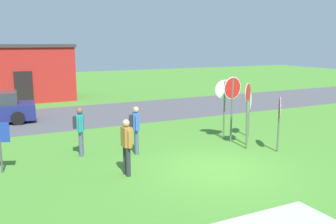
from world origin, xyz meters
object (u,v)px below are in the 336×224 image
(stop_sign_nearest, at_px, (279,114))
(stop_sign_leaning_right, at_px, (225,99))
(person_in_dark_shirt, at_px, (80,128))
(person_in_blue, at_px, (136,127))
(stop_sign_low_front, at_px, (249,106))
(stop_sign_far_back, at_px, (248,111))
(stop_sign_tallest, at_px, (232,97))
(stop_sign_rear_left, at_px, (247,105))
(person_on_left, at_px, (126,144))

(stop_sign_nearest, height_order, stop_sign_leaning_right, stop_sign_leaning_right)
(person_in_dark_shirt, xyz_separation_m, person_in_blue, (1.80, -0.64, 0.00))
(stop_sign_low_front, relative_size, stop_sign_far_back, 0.97)
(stop_sign_low_front, height_order, stop_sign_tallest, stop_sign_tallest)
(stop_sign_leaning_right, distance_m, person_in_dark_shirt, 5.78)
(stop_sign_nearest, bearing_deg, stop_sign_leaning_right, 107.37)
(stop_sign_low_front, relative_size, stop_sign_nearest, 0.95)
(stop_sign_low_front, height_order, stop_sign_leaning_right, stop_sign_leaning_right)
(stop_sign_rear_left, xyz_separation_m, person_on_left, (-4.90, -0.66, -0.70))
(stop_sign_low_front, distance_m, stop_sign_tallest, 1.29)
(stop_sign_rear_left, bearing_deg, person_on_left, -172.36)
(stop_sign_low_front, relative_size, person_on_left, 1.12)
(stop_sign_tallest, height_order, stop_sign_far_back, stop_sign_tallest)
(stop_sign_leaning_right, height_order, person_in_blue, stop_sign_leaning_right)
(stop_sign_tallest, distance_m, person_on_left, 5.33)
(stop_sign_tallest, relative_size, stop_sign_leaning_right, 1.06)
(stop_sign_far_back, relative_size, person_in_blue, 1.16)
(stop_sign_leaning_right, bearing_deg, stop_sign_nearest, -72.63)
(person_on_left, bearing_deg, stop_sign_far_back, 11.14)
(stop_sign_far_back, height_order, person_on_left, stop_sign_far_back)
(person_in_blue, bearing_deg, stop_sign_low_front, 2.11)
(stop_sign_nearest, relative_size, stop_sign_leaning_right, 0.83)
(stop_sign_tallest, bearing_deg, stop_sign_rear_left, -94.45)
(stop_sign_far_back, relative_size, person_in_dark_shirt, 1.16)
(stop_sign_rear_left, height_order, stop_sign_leaning_right, stop_sign_rear_left)
(stop_sign_far_back, bearing_deg, stop_sign_rear_left, -132.44)
(stop_sign_tallest, xyz_separation_m, stop_sign_rear_left, (-0.08, -1.05, -0.14))
(stop_sign_low_front, distance_m, stop_sign_rear_left, 1.89)
(stop_sign_rear_left, height_order, person_on_left, stop_sign_rear_left)
(person_in_dark_shirt, bearing_deg, stop_sign_rear_left, -18.09)
(stop_sign_nearest, distance_m, person_in_blue, 5.09)
(stop_sign_tallest, xyz_separation_m, person_on_left, (-4.98, -1.70, -0.84))
(stop_sign_far_back, relative_size, stop_sign_rear_left, 0.80)
(person_in_dark_shirt, bearing_deg, stop_sign_low_front, -3.72)
(stop_sign_nearest, bearing_deg, person_in_dark_shirt, 157.52)
(stop_sign_leaning_right, height_order, person_on_left, stop_sign_leaning_right)
(stop_sign_far_back, distance_m, person_in_dark_shirt, 6.21)
(person_on_left, xyz_separation_m, person_in_dark_shirt, (-0.78, 2.51, 0.03))
(stop_sign_far_back, bearing_deg, stop_sign_low_front, 49.89)
(stop_sign_rear_left, relative_size, person_in_dark_shirt, 1.45)
(stop_sign_leaning_right, bearing_deg, person_in_blue, -175.88)
(person_in_dark_shirt, bearing_deg, stop_sign_leaning_right, -3.52)
(stop_sign_low_front, distance_m, person_in_dark_shirt, 6.92)
(stop_sign_nearest, height_order, person_in_blue, stop_sign_nearest)
(person_on_left, height_order, person_in_dark_shirt, same)
(stop_sign_far_back, height_order, person_in_dark_shirt, stop_sign_far_back)
(person_on_left, distance_m, person_in_blue, 2.14)
(stop_sign_low_front, relative_size, person_in_blue, 1.12)
(stop_sign_low_front, bearing_deg, stop_sign_nearest, -101.20)
(stop_sign_nearest, relative_size, stop_sign_tallest, 0.78)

